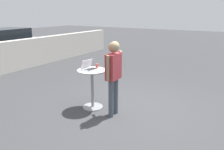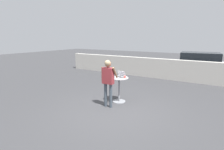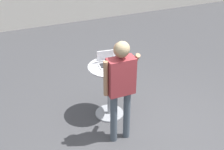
{
  "view_description": "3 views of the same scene",
  "coord_description": "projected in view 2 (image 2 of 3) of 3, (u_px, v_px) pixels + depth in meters",
  "views": [
    {
      "loc": [
        -4.45,
        -2.16,
        2.34
      ],
      "look_at": [
        -0.37,
        0.36,
        0.94
      ],
      "focal_mm": 35.0,
      "sensor_mm": 36.0,
      "label": 1
    },
    {
      "loc": [
        2.85,
        -4.76,
        2.49
      ],
      "look_at": [
        -0.45,
        0.52,
        1.15
      ],
      "focal_mm": 28.0,
      "sensor_mm": 36.0,
      "label": 2
    },
    {
      "loc": [
        -2.05,
        -3.28,
        3.46
      ],
      "look_at": [
        -0.54,
        0.42,
        1.13
      ],
      "focal_mm": 50.0,
      "sensor_mm": 36.0,
      "label": 3
    }
  ],
  "objects": [
    {
      "name": "laptop",
      "position": [
        120.0,
        76.0,
        6.76
      ],
      "size": [
        0.37,
        0.34,
        0.23
      ],
      "color": "silver",
      "rests_on": "cafe_table"
    },
    {
      "name": "standing_person",
      "position": [
        108.0,
        77.0,
        6.18
      ],
      "size": [
        0.55,
        0.39,
        1.73
      ],
      "color": "#424C56",
      "rests_on": "ground_plane"
    },
    {
      "name": "cafe_table",
      "position": [
        119.0,
        87.0,
        6.79
      ],
      "size": [
        0.71,
        0.71,
        0.98
      ],
      "color": "gray",
      "rests_on": "ground_plane"
    },
    {
      "name": "parked_car_near_street",
      "position": [
        202.0,
        64.0,
        11.32
      ],
      "size": [
        4.37,
        2.25,
        1.55
      ],
      "color": "#9E9EA3",
      "rests_on": "ground_plane"
    },
    {
      "name": "pavement_kerb",
      "position": [
        164.0,
        69.0,
        10.67
      ],
      "size": [
        14.37,
        0.35,
        1.22
      ],
      "color": "beige",
      "rests_on": "ground_plane"
    },
    {
      "name": "coffee_mug",
      "position": [
        125.0,
        77.0,
        6.59
      ],
      "size": [
        0.11,
        0.07,
        0.1
      ],
      "color": "#C14C42",
      "rests_on": "cafe_table"
    },
    {
      "name": "ground_plane",
      "position": [
        115.0,
        112.0,
        5.95
      ],
      "size": [
        50.0,
        50.0,
        0.0
      ],
      "primitive_type": "plane",
      "color": "#3D3D3F"
    }
  ]
}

